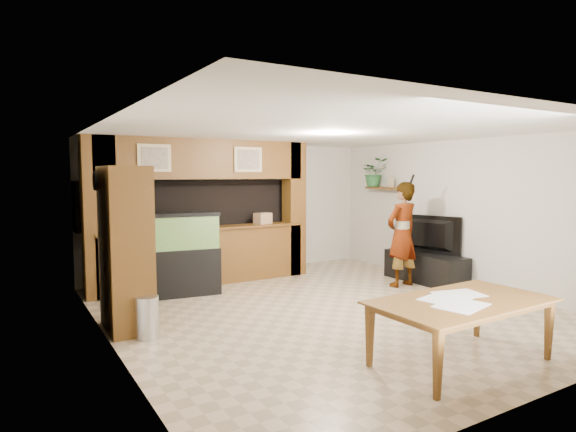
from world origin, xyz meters
TOP-DOWN VIEW (x-y plane):
  - floor at (0.00, 0.00)m, footprint 6.50×6.50m
  - ceiling at (0.00, 0.00)m, footprint 6.50×6.50m
  - wall_back at (0.00, 3.25)m, footprint 6.00×0.00m
  - wall_left at (-3.00, 0.00)m, footprint 0.00×6.50m
  - wall_right at (3.00, 0.00)m, footprint 0.00×6.50m
  - partition at (-0.95, 2.64)m, footprint 4.20×0.99m
  - wall_clock at (-2.97, 1.00)m, footprint 0.05×0.25m
  - wall_shelf at (2.85, 1.95)m, footprint 0.25×0.90m
  - pantry_cabinet at (-2.70, 0.60)m, footprint 0.52×0.85m
  - trash_can at (-2.57, 0.13)m, footprint 0.28×0.28m
  - aquarium at (-1.54, 1.95)m, footprint 1.23×0.46m
  - tv_stand at (2.65, 0.57)m, footprint 0.58×1.59m
  - television at (2.65, 0.57)m, footprint 0.50×1.21m
  - photo_frame at (2.85, 1.74)m, footprint 0.04×0.15m
  - potted_plant at (2.82, 2.22)m, footprint 0.68×0.64m
  - person at (2.03, 0.56)m, footprint 0.71×0.50m
  - microphone at (2.08, 0.40)m, footprint 0.04×0.11m
  - dining_table at (0.05, -2.39)m, footprint 1.95×1.11m
  - newspaper_a at (-0.15, -2.50)m, footprint 0.62×0.51m
  - newspaper_b at (-0.06, -2.24)m, footprint 0.64×0.53m
  - newspaper_c at (0.20, -2.19)m, footprint 0.56×0.46m
  - counter_box at (0.25, 2.45)m, footprint 0.36×0.29m

SIDE VIEW (x-z plane):
  - floor at x=0.00m, z-range 0.00..0.00m
  - trash_can at x=-2.57m, z-range 0.00..0.51m
  - tv_stand at x=2.65m, z-range 0.00..0.53m
  - dining_table at x=0.05m, z-range 0.00..0.68m
  - aquarium at x=-1.54m, z-range -0.02..1.35m
  - newspaper_a at x=-0.15m, z-range 0.68..0.69m
  - newspaper_c at x=0.20m, z-range 0.68..0.69m
  - newspaper_b at x=-0.06m, z-range 0.68..0.69m
  - television at x=2.65m, z-range 0.53..1.23m
  - person at x=2.03m, z-range 0.00..1.85m
  - pantry_cabinet at x=-2.70m, z-range 0.00..2.09m
  - counter_box at x=0.25m, z-range 1.04..1.25m
  - wall_back at x=0.00m, z-range -1.70..4.30m
  - wall_left at x=-3.00m, z-range -1.95..4.55m
  - wall_right at x=3.00m, z-range -1.95..4.55m
  - partition at x=-0.95m, z-range 0.01..2.61m
  - wall_shelf at x=2.85m, z-range 1.68..1.72m
  - photo_frame at x=2.85m, z-range 1.72..1.92m
  - microphone at x=2.08m, z-range 1.81..1.98m
  - wall_clock at x=-2.97m, z-range 1.77..2.02m
  - potted_plant at x=2.82m, z-range 1.72..2.32m
  - ceiling at x=0.00m, z-range 2.60..2.60m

